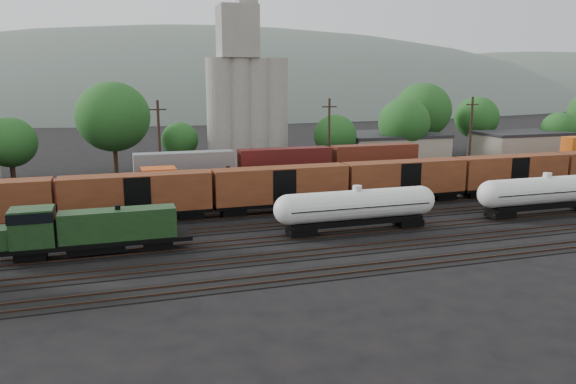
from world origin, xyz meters
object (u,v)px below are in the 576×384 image
object	(u,v)px
green_locomotive	(84,230)
orange_locomotive	(201,186)
grain_silo	(246,101)
tank_car_a	(357,207)

from	to	relation	value
green_locomotive	orange_locomotive	size ratio (longest dim) A/B	0.84
green_locomotive	grain_silo	size ratio (longest dim) A/B	0.55
green_locomotive	grain_silo	distance (m)	48.37
tank_car_a	orange_locomotive	distance (m)	19.59
orange_locomotive	grain_silo	distance (m)	29.85
green_locomotive	grain_silo	world-z (taller)	grain_silo
green_locomotive	tank_car_a	size ratio (longest dim) A/B	0.95
tank_car_a	grain_silo	bearing A→B (deg)	91.02
green_locomotive	grain_silo	bearing A→B (deg)	59.56
green_locomotive	orange_locomotive	distance (m)	19.34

